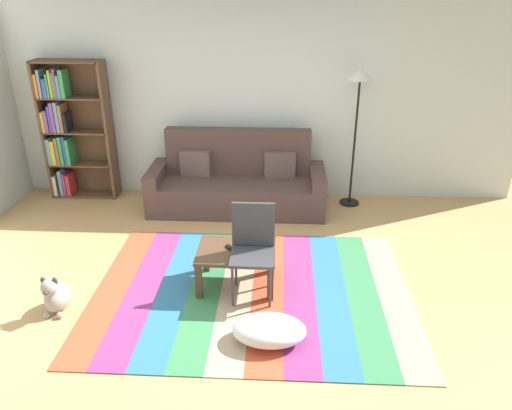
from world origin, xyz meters
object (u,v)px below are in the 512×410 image
Objects in this scene: dog at (56,296)px; tv_remote at (231,249)px; bookshelf at (69,131)px; pouf at (269,330)px; coffee_table at (236,256)px; couch at (237,183)px; folding_chair at (253,243)px; standing_lamp at (359,93)px.

tv_remote is at bearing 17.83° from dog.
bookshelf is 4.64× the size of dog.
pouf is 1.55× the size of dog.
tv_remote reaches higher than coffee_table.
bookshelf is (-2.27, 0.28, 0.59)m from couch.
tv_remote is 0.17× the size of folding_chair.
couch is 2.71m from pouf.
standing_lamp reaches higher than couch.
dog is at bearing -139.41° from standing_lamp.
folding_chair is (-0.18, 0.72, 0.42)m from pouf.
bookshelf reaches higher than couch.
bookshelf is at bearing 178.56° from standing_lamp.
couch is at bearing 153.92° from folding_chair.
coffee_table is 1.22× the size of pouf.
bookshelf is 3.22m from tv_remote.
standing_lamp is at bearing 70.51° from pouf.
coffee_table is at bearing -41.17° from bookshelf.
folding_chair is at bearing -40.61° from bookshelf.
pouf is at bearing -99.79° from tv_remote.
couch is 5.69× the size of dog.
coffee_table reaches higher than dog.
tv_remote is (2.37, -2.12, -0.52)m from bookshelf.
bookshelf reaches higher than standing_lamp.
couch is 1.26× the size of standing_lamp.
standing_lamp reaches higher than dog.
coffee_table is 1.68m from dog.
pouf is (0.50, -2.66, -0.22)m from couch.
pouf is at bearing -79.36° from couch.
tv_remote is (-1.40, -2.03, -1.09)m from standing_lamp.
standing_lamp reaches higher than folding_chair.
couch reaches higher than dog.
bookshelf is at bearing 107.62° from dog.
couch reaches higher than coffee_table.
tv_remote is (-0.39, 0.82, 0.29)m from pouf.
dog is 1.64m from tv_remote.
standing_lamp reaches higher than tv_remote.
dog is (0.83, -2.62, -0.77)m from bookshelf.
standing_lamp is at bearing 19.85° from tv_remote.
standing_lamp is at bearing 56.34° from coffee_table.
couch is 15.07× the size of tv_remote.
couch is at bearing 58.35° from dog.
folding_chair is at bearing -60.35° from tv_remote.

